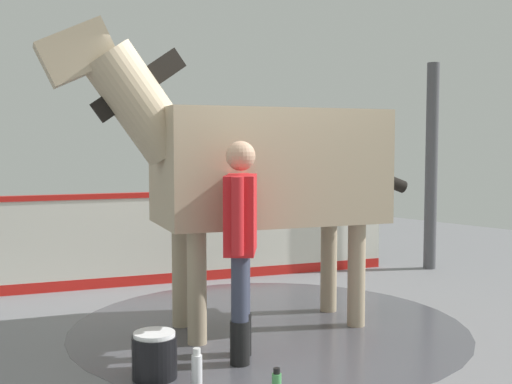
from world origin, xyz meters
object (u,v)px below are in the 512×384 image
handler (241,235)px  wash_bucket (155,355)px  bottle_shampoo (197,369)px  horse (255,163)px

handler → wash_bucket: handler is taller
handler → bottle_shampoo: handler is taller
handler → bottle_shampoo: 1.04m
horse → handler: horse is taller
wash_bucket → horse: bearing=19.8°
wash_bucket → bottle_shampoo: wash_bucket is taller
horse → wash_bucket: 1.94m
handler → bottle_shampoo: bearing=-114.9°
handler → wash_bucket: size_ratio=5.06×
handler → wash_bucket: bearing=-144.5°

